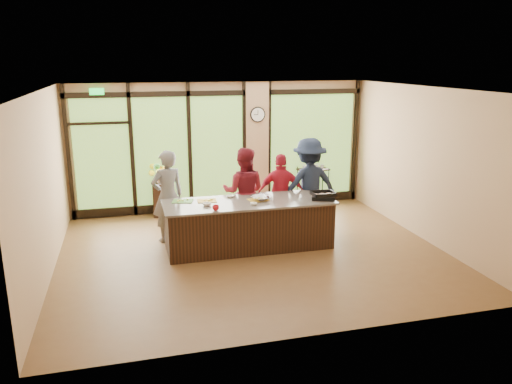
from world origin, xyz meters
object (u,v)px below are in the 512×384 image
cook_right (309,185)px  bar_cart (313,181)px  island_base (249,225)px  cook_left (168,196)px  flower_stand (162,200)px  roasting_pan (323,197)px

cook_right → bar_cart: size_ratio=1.95×
island_base → cook_left: 1.70m
flower_stand → bar_cart: bar_cart is taller
island_base → cook_right: size_ratio=1.59×
cook_right → flower_stand: bearing=-35.0°
flower_stand → bar_cart: (3.67, 0.00, 0.22)m
island_base → roasting_pan: (1.40, -0.22, 0.52)m
cook_left → roasting_pan: size_ratio=4.27×
roasting_pan → bar_cart: bar_cart is taller
cook_right → roasting_pan: size_ratio=4.57×
island_base → cook_left: cook_left is taller
cook_right → roasting_pan: bearing=83.2°
cook_right → bar_cart: cook_right is taller
island_base → bar_cart: bearing=47.7°
island_base → flower_stand: bearing=120.6°
cook_left → flower_stand: bearing=-108.2°
cook_left → bar_cart: cook_left is taller
cook_left → roasting_pan: bearing=142.5°
cook_right → roasting_pan: 0.91m
island_base → bar_cart: size_ratio=3.09×
island_base → cook_right: cook_right is taller
cook_left → roasting_pan: (2.84, -0.99, 0.05)m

